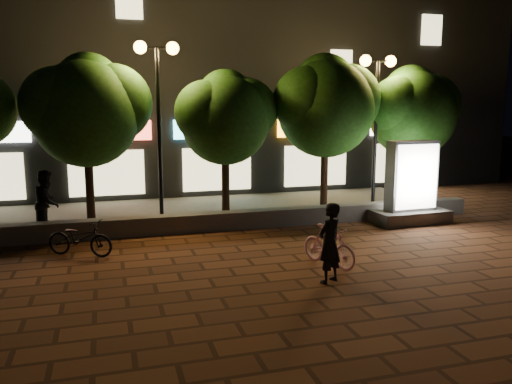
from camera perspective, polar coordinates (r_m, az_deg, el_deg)
name	(u,v)px	position (r m, az deg, el deg)	size (l,w,h in m)	color
ground	(261,273)	(10.95, 0.58, -9.01)	(80.00, 80.00, 0.00)	brown
retaining_wall	(220,221)	(14.61, -4.02, -3.22)	(16.00, 0.45, 0.50)	slate
sidewalk	(204,211)	(17.05, -5.83, -2.10)	(16.00, 5.00, 0.08)	slate
building_block	(174,70)	(23.15, -9.12, 13.26)	(28.00, 8.12, 11.30)	black
tree_left	(87,107)	(15.38, -18.18, 8.98)	(3.60, 3.00, 4.89)	black
tree_mid	(226,114)	(15.79, -3.34, 8.61)	(3.24, 2.70, 4.50)	black
tree_right	(327,103)	(16.85, 7.83, 9.80)	(3.72, 3.10, 5.07)	black
tree_far_right	(413,109)	(18.39, 17.05, 8.84)	(3.48, 2.90, 4.76)	black
street_lamp_left	(158,86)	(15.20, -10.84, 11.48)	(1.26, 0.36, 5.18)	black
street_lamp_right	(377,92)	(17.36, 13.26, 10.71)	(1.26, 0.36, 4.98)	black
ad_kiosk	(411,190)	(16.00, 16.79, 0.23)	(2.32, 1.23, 2.46)	slate
scooter_pink	(329,246)	(11.44, 8.08, -5.92)	(0.42, 1.49, 0.90)	#F6A0C8
rider	(330,243)	(10.30, 8.16, -5.61)	(0.59, 0.39, 1.62)	black
scooter_parked	(80,238)	(12.74, -18.92, -4.86)	(0.56, 1.62, 0.85)	black
pedestrian	(47,202)	(14.72, -22.12, -1.07)	(0.84, 0.65, 1.72)	black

